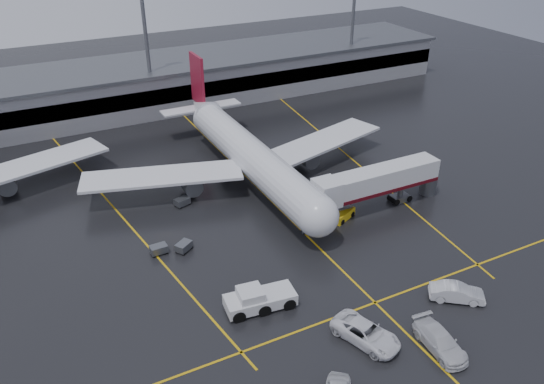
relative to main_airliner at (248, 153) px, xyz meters
name	(u,v)px	position (x,y,z in m)	size (l,w,h in m)	color
ground	(278,208)	(0.00, -9.70, -4.21)	(220.00, 220.00, 0.00)	black
apron_line_centre	(278,208)	(0.00, -9.70, -4.20)	(0.25, 90.00, 0.02)	gold
apron_line_stop	(375,303)	(0.00, -31.70, -4.20)	(60.00, 0.25, 0.02)	gold
apron_line_left	(115,209)	(-20.00, 0.30, -4.20)	(0.25, 70.00, 0.02)	gold
apron_line_right	(347,155)	(18.00, 0.30, -4.20)	(0.25, 70.00, 0.02)	gold
terminal	(168,81)	(0.00, 38.23, 0.11)	(122.00, 19.00, 8.60)	gray
light_mast_mid	(146,40)	(-5.00, 32.30, 10.27)	(3.00, 1.20, 25.45)	#595B60
light_mast_right	(353,17)	(40.00, 32.30, 10.27)	(3.00, 1.20, 25.45)	#595B60
main_airliner	(248,153)	(0.00, 0.00, 0.00)	(48.80, 45.60, 14.10)	silver
jet_bridge	(378,182)	(11.87, -15.70, -0.28)	(19.90, 3.40, 6.05)	silver
pushback_tractor	(258,299)	(-11.30, -26.72, -3.16)	(7.64, 3.94, 2.62)	silver
belt_loader	(343,215)	(6.30, -15.97, -3.62)	(4.11, 3.02, 2.40)	yellow
service_van_a	(366,333)	(-4.20, -35.77, -3.25)	(3.20, 6.94, 1.93)	white
service_van_b	(440,341)	(1.42, -39.81, -3.28)	(2.61, 6.43, 1.87)	silver
service_van_c	(457,293)	(7.91, -35.20, -3.27)	(1.99, 5.72, 1.88)	silver
baggage_cart_a	(184,246)	(-14.82, -13.41, -3.58)	(2.38, 2.20, 1.12)	#595B60
baggage_cart_b	(159,249)	(-17.68, -12.62, -3.58)	(2.04, 1.36, 1.12)	#595B60
baggage_cart_c	(182,201)	(-11.47, -3.04, -3.58)	(2.31, 1.86, 1.12)	#595B60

